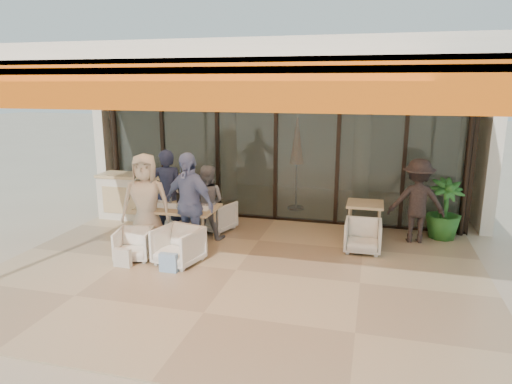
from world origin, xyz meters
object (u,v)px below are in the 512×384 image
diner_navy (167,193)px  host_counter (140,197)px  standing_woman (417,201)px  diner_grey (207,202)px  side_chair (363,235)px  potted_palm (444,210)px  diner_periwinkle (189,204)px  chair_far_right (216,214)px  chair_far_left (179,212)px  side_table (365,208)px  diner_cream (146,203)px  chair_near_right (178,244)px  dining_table (178,209)px  chair_near_left (134,243)px

diner_navy → host_counter: bearing=-55.5°
diner_navy → standing_woman: diner_navy is taller
diner_grey → side_chair: bearing=178.1°
host_counter → potted_palm: size_ratio=1.52×
diner_periwinkle → standing_woman: (4.00, 1.71, -0.11)m
chair_far_right → diner_grey: (0.00, -0.50, 0.39)m
diner_grey → diner_periwinkle: 0.92m
chair_far_left → diner_grey: diner_grey is taller
chair_far_right → side_table: 3.05m
diner_cream → side_chair: size_ratio=2.72×
host_counter → chair_near_right: host_counter is taller
side_chair → chair_near_right: bearing=-155.8°
diner_grey → standing_woman: 4.08m
side_table → side_chair: 0.81m
dining_table → diner_cream: size_ratio=0.83×
chair_near_right → diner_cream: (-0.84, 0.50, 0.55)m
chair_far_left → chair_near_left: 1.90m
dining_table → side_table: 3.66m
diner_navy → chair_far_left: bearing=-108.0°
diner_navy → standing_woman: bearing=171.5°
side_chair → standing_woman: 1.35m
diner_navy → side_table: size_ratio=2.38×
diner_grey → diner_periwinkle: diner_periwinkle is taller
chair_far_left → diner_periwinkle: size_ratio=0.37×
chair_far_right → chair_near_left: 2.08m
chair_near_right → potted_palm: potted_palm is taller
diner_periwinkle → potted_palm: diner_periwinkle is taller
dining_table → side_table: (3.46, 1.19, -0.05)m
side_table → diner_cream: bearing=-157.0°
chair_far_left → diner_cream: (0.00, -1.40, 0.56)m
chair_far_right → diner_navy: diner_navy is taller
chair_near_right → standing_woman: 4.59m
diner_periwinkle → standing_woman: bearing=42.6°
potted_palm → host_counter: bearing=-177.4°
host_counter → chair_far_right: bearing=-10.1°
chair_near_right → host_counter: bearing=145.0°
potted_palm → diner_cream: bearing=-159.2°
chair_near_left → standing_woman: size_ratio=0.37×
chair_near_right → diner_grey: bearing=104.1°
side_chair → chair_far_left: bearing=172.0°
dining_table → diner_navy: size_ratio=0.85×
diner_navy → side_table: bearing=172.9°
potted_palm → standing_woman: bearing=-148.5°
chair_far_left → diner_cream: size_ratio=0.38×
chair_far_right → chair_near_right: 1.90m
diner_cream → potted_palm: 5.77m
dining_table → chair_near_right: dining_table is taller
host_counter → potted_palm: potted_palm is taller
chair_far_left → standing_woman: standing_woman is taller
chair_far_right → side_table: bearing=-156.7°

